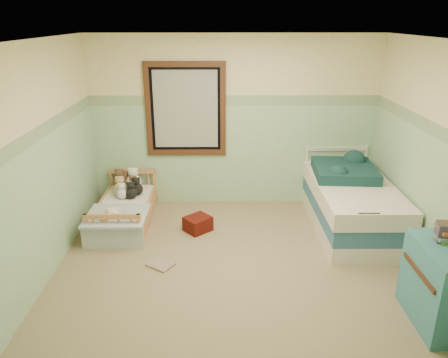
{
  "coord_description": "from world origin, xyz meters",
  "views": [
    {
      "loc": [
        -0.21,
        -4.4,
        2.71
      ],
      "look_at": [
        -0.16,
        0.35,
        0.91
      ],
      "focal_mm": 34.56,
      "sensor_mm": 36.0,
      "label": 1
    }
  ],
  "objects_px": {
    "red_pillow": "(198,224)",
    "plush_floor_cream": "(115,227)",
    "floor_book": "(161,265)",
    "dresser": "(444,286)",
    "plush_floor_tan": "(107,233)",
    "twin_bed_frame": "(350,221)",
    "toddler_bed_frame": "(125,217)"
  },
  "relations": [
    {
      "from": "red_pillow",
      "to": "plush_floor_cream",
      "type": "bearing_deg",
      "value": -170.83
    },
    {
      "from": "red_pillow",
      "to": "floor_book",
      "type": "distance_m",
      "value": 0.96
    },
    {
      "from": "dresser",
      "to": "red_pillow",
      "type": "relative_size",
      "value": 2.48
    },
    {
      "from": "plush_floor_tan",
      "to": "plush_floor_cream",
      "type": "bearing_deg",
      "value": 63.03
    },
    {
      "from": "plush_floor_tan",
      "to": "red_pillow",
      "type": "xyz_separation_m",
      "value": [
        1.14,
        0.31,
        -0.03
      ]
    },
    {
      "from": "plush_floor_cream",
      "to": "floor_book",
      "type": "xyz_separation_m",
      "value": [
        0.68,
        -0.7,
        -0.13
      ]
    },
    {
      "from": "floor_book",
      "to": "twin_bed_frame",
      "type": "bearing_deg",
      "value": 54.79
    },
    {
      "from": "plush_floor_tan",
      "to": "floor_book",
      "type": "height_order",
      "value": "plush_floor_tan"
    },
    {
      "from": "plush_floor_tan",
      "to": "dresser",
      "type": "height_order",
      "value": "dresser"
    },
    {
      "from": "plush_floor_cream",
      "to": "twin_bed_frame",
      "type": "distance_m",
      "value": 3.13
    },
    {
      "from": "twin_bed_frame",
      "to": "plush_floor_cream",
      "type": "bearing_deg",
      "value": -175.92
    },
    {
      "from": "dresser",
      "to": "red_pillow",
      "type": "distance_m",
      "value": 3.02
    },
    {
      "from": "toddler_bed_frame",
      "to": "floor_book",
      "type": "relative_size",
      "value": 4.99
    },
    {
      "from": "twin_bed_frame",
      "to": "floor_book",
      "type": "distance_m",
      "value": 2.62
    },
    {
      "from": "plush_floor_cream",
      "to": "plush_floor_tan",
      "type": "height_order",
      "value": "plush_floor_cream"
    },
    {
      "from": "plush_floor_tan",
      "to": "floor_book",
      "type": "bearing_deg",
      "value": -36.88
    },
    {
      "from": "plush_floor_cream",
      "to": "twin_bed_frame",
      "type": "bearing_deg",
      "value": 4.08
    },
    {
      "from": "toddler_bed_frame",
      "to": "red_pillow",
      "type": "bearing_deg",
      "value": -13.7
    },
    {
      "from": "floor_book",
      "to": "dresser",
      "type": "bearing_deg",
      "value": 14.14
    },
    {
      "from": "toddler_bed_frame",
      "to": "twin_bed_frame",
      "type": "bearing_deg",
      "value": -3.7
    },
    {
      "from": "dresser",
      "to": "red_pillow",
      "type": "xyz_separation_m",
      "value": [
        -2.35,
        1.87,
        -0.3
      ]
    },
    {
      "from": "toddler_bed_frame",
      "to": "floor_book",
      "type": "xyz_separation_m",
      "value": [
        0.63,
        -1.12,
        -0.08
      ]
    },
    {
      "from": "plush_floor_tan",
      "to": "red_pillow",
      "type": "bearing_deg",
      "value": 15.26
    },
    {
      "from": "plush_floor_tan",
      "to": "dresser",
      "type": "xyz_separation_m",
      "value": [
        3.49,
        -1.56,
        0.26
      ]
    },
    {
      "from": "dresser",
      "to": "floor_book",
      "type": "relative_size",
      "value": 2.78
    },
    {
      "from": "dresser",
      "to": "floor_book",
      "type": "bearing_deg",
      "value": 159.96
    },
    {
      "from": "twin_bed_frame",
      "to": "red_pillow",
      "type": "distance_m",
      "value": 2.06
    },
    {
      "from": "plush_floor_tan",
      "to": "red_pillow",
      "type": "height_order",
      "value": "plush_floor_tan"
    },
    {
      "from": "plush_floor_cream",
      "to": "twin_bed_frame",
      "type": "xyz_separation_m",
      "value": [
        3.13,
        0.22,
        -0.03
      ]
    },
    {
      "from": "plush_floor_cream",
      "to": "dresser",
      "type": "relative_size",
      "value": 0.36
    },
    {
      "from": "toddler_bed_frame",
      "to": "dresser",
      "type": "bearing_deg",
      "value": -32.14
    },
    {
      "from": "twin_bed_frame",
      "to": "floor_book",
      "type": "height_order",
      "value": "twin_bed_frame"
    }
  ]
}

